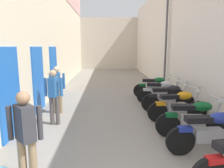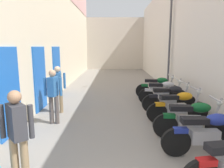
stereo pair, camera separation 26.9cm
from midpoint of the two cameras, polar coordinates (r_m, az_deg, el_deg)
ground_plane at (r=9.26m, az=2.03°, el=-3.60°), size 34.81×34.81×0.00m
building_left at (r=11.48m, az=-13.82°, el=21.12°), size 0.45×18.81×8.82m
building_right at (r=11.45m, az=16.93°, el=12.62°), size 0.45×18.81×5.56m
building_far_end at (r=21.40m, az=1.16°, el=10.84°), size 8.42×2.00×4.91m
motorcycle_second at (r=4.76m, az=26.18°, el=-11.86°), size 1.85×0.58×1.04m
motorcycle_third at (r=5.48m, az=22.39°, el=-8.72°), size 1.85×0.58×1.04m
motorcycle_fourth at (r=6.48m, az=18.75°, el=-5.61°), size 1.85×0.58×1.04m
motorcycle_fifth at (r=7.39m, az=16.39°, el=-3.57°), size 1.85×0.58×1.04m
motorcycle_sixth at (r=8.26m, az=14.65°, el=-2.06°), size 1.85×0.58×1.04m
motorcycle_seventh at (r=9.21m, az=13.15°, el=-0.74°), size 1.85×0.58×1.04m
pedestrian_by_doorway at (r=3.51m, az=-22.32°, el=-12.10°), size 0.52×0.39×1.57m
pedestrian_mid_alley at (r=6.12m, az=-14.51°, el=-2.28°), size 0.52×0.37×1.57m
pedestrian_further_down at (r=7.13m, az=-13.42°, el=-0.50°), size 0.52×0.36×1.57m
street_lamp at (r=10.62m, az=15.82°, el=13.73°), size 0.79×0.18×5.06m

